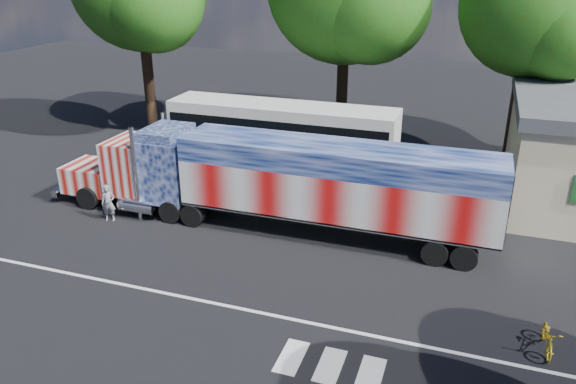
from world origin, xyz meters
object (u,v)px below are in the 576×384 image
(semi_truck, at_px, (279,180))
(woman, at_px, (108,203))
(coach_bus, at_px, (282,136))
(bicycle, at_px, (548,338))
(tree_ne_a, at_px, (535,7))

(semi_truck, distance_m, woman, 7.90)
(coach_bus, xyz_separation_m, bicycle, (12.99, -12.34, -1.48))
(coach_bus, bearing_deg, woman, -119.97)
(semi_truck, relative_size, tree_ne_a, 1.64)
(coach_bus, bearing_deg, bicycle, -43.54)
(semi_truck, xyz_separation_m, bicycle, (10.57, -5.27, -1.81))
(bicycle, bearing_deg, semi_truck, 151.27)
(coach_bus, xyz_separation_m, woman, (-5.14, -8.91, -1.07))
(bicycle, relative_size, tree_ne_a, 0.13)
(bicycle, xyz_separation_m, tree_ne_a, (-0.74, 17.69, 8.21))
(semi_truck, distance_m, bicycle, 11.95)
(coach_bus, height_order, tree_ne_a, tree_ne_a)
(bicycle, bearing_deg, tree_ne_a, 90.17)
(woman, relative_size, bicycle, 1.01)
(tree_ne_a, bearing_deg, coach_bus, -156.39)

